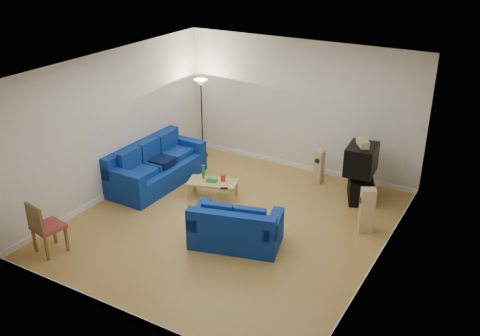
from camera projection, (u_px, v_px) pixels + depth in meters
The scene contains 16 objects.
room at pixel (230, 154), 10.23m from camera, with size 6.01×6.51×3.21m.
sofa_three_seat at pixel (155, 169), 12.48m from camera, with size 1.12×2.53×0.97m.
sofa_loveseat at pixel (235, 230), 10.04m from camera, with size 1.85×1.34×0.83m.
coffee_table at pixel (213, 183), 11.82m from camera, with size 1.19×0.83×0.39m.
bottle at pixel (203, 172), 11.88m from camera, with size 0.07×0.07×0.31m, color #197233.
tissue_box at pixel (212, 180), 11.76m from camera, with size 0.23×0.12×0.09m, color green.
red_canister at pixel (223, 178), 11.78m from camera, with size 0.11×0.11×0.16m, color red.
remote at pixel (224, 188), 11.46m from camera, with size 0.16×0.05×0.02m, color black.
tv_stand at pixel (360, 188), 11.77m from camera, with size 0.90×0.50×0.55m, color black.
av_receiver at pixel (362, 173), 11.67m from camera, with size 0.45×0.37×0.11m, color black.
television at pixel (361, 159), 11.46m from camera, with size 0.68×0.86×0.63m.
centre_speaker at pixel (363, 142), 11.30m from camera, with size 0.44×0.18×0.15m, color tan.
speaker_left at pixel (319, 167), 12.46m from camera, with size 0.20×0.26×0.82m.
speaker_right at pixel (367, 210), 10.44m from camera, with size 0.34×0.32×0.93m.
floor_lamp at pixel (201, 93), 13.40m from camera, with size 0.35×0.35×2.06m.
dining_chair at pixel (44, 226), 9.67m from camera, with size 0.59×0.59×1.05m.
Camera 1 is at (4.87, -8.07, 5.53)m, focal length 40.00 mm.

